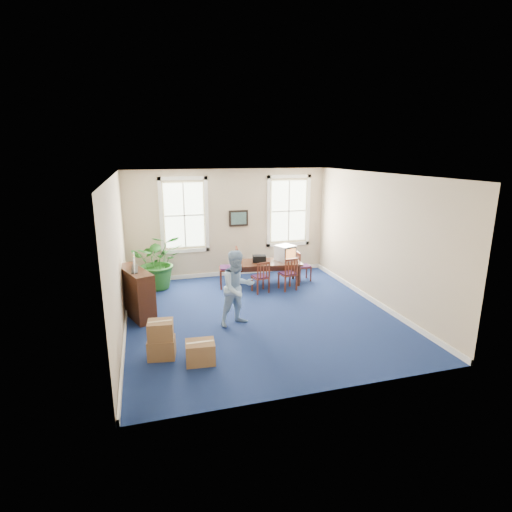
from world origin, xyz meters
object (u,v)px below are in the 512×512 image
object	(u,v)px
man	(238,288)
cardboard_boxes	(171,335)
conference_table	(267,273)
credenza	(136,292)
crt_tv	(285,253)
chair_near_left	(260,276)
potted_plant	(158,261)

from	to	relation	value
man	cardboard_boxes	world-z (taller)	man
conference_table	credenza	size ratio (longest dim) A/B	1.34
crt_tv	credenza	world-z (taller)	credenza
crt_tv	credenza	xyz separation A→B (m)	(-4.15, -1.42, -0.31)
man	cardboard_boxes	size ratio (longest dim) A/B	1.27
crt_tv	chair_near_left	xyz separation A→B (m)	(-0.95, -0.69, -0.42)
chair_near_left	man	xyz separation A→B (m)	(-1.06, -1.86, 0.40)
chair_near_left	crt_tv	bearing A→B (deg)	-154.26
potted_plant	credenza	bearing A→B (deg)	-108.22
crt_tv	potted_plant	bearing A→B (deg)	151.81
man	credenza	xyz separation A→B (m)	(-2.13, 1.13, -0.28)
man	potted_plant	xyz separation A→B (m)	(-1.53, 2.96, -0.07)
conference_table	crt_tv	size ratio (longest dim) A/B	3.70
chair_near_left	credenza	bearing A→B (deg)	2.60
conference_table	chair_near_left	distance (m)	0.76
conference_table	potted_plant	size ratio (longest dim) A/B	1.24
chair_near_left	credenza	xyz separation A→B (m)	(-3.20, -0.73, 0.12)
man	credenza	world-z (taller)	man
crt_tv	potted_plant	world-z (taller)	potted_plant
crt_tv	chair_near_left	world-z (taller)	crt_tv
crt_tv	man	size ratio (longest dim) A/B	0.31
crt_tv	potted_plant	size ratio (longest dim) A/B	0.34
crt_tv	cardboard_boxes	world-z (taller)	crt_tv
chair_near_left	man	size ratio (longest dim) A/B	0.52
conference_table	man	xyz separation A→B (m)	(-1.45, -2.51, 0.51)
conference_table	cardboard_boxes	size ratio (longest dim) A/B	1.45
crt_tv	conference_table	bearing A→B (deg)	162.78
man	potted_plant	size ratio (longest dim) A/B	1.09
potted_plant	cardboard_boxes	size ratio (longest dim) A/B	1.17
conference_table	potted_plant	distance (m)	3.05
potted_plant	chair_near_left	bearing A→B (deg)	-22.96
conference_table	chair_near_left	bearing A→B (deg)	-113.12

